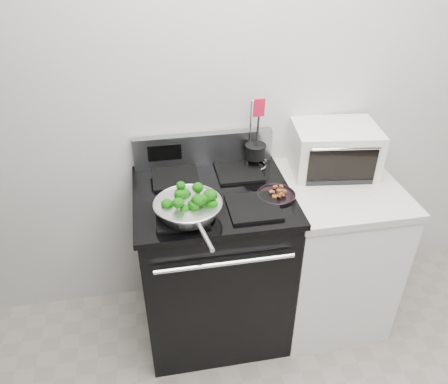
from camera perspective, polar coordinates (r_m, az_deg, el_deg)
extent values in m
cube|color=silver|center=(2.36, 4.40, 13.33)|extent=(4.00, 0.02, 2.70)
cube|color=black|center=(2.49, -1.36, -9.57)|extent=(0.76, 0.66, 0.92)
cube|color=black|center=(2.19, -1.52, -0.41)|extent=(0.79, 0.69, 0.03)
cube|color=#99999E|center=(2.40, -2.70, 5.65)|extent=(0.76, 0.05, 0.18)
cube|color=black|center=(2.03, -5.53, -2.98)|extent=(0.24, 0.24, 0.01)
cube|color=black|center=(2.07, 3.86, -2.00)|extent=(0.24, 0.24, 0.01)
cube|color=black|center=(2.31, -6.36, 1.93)|extent=(0.24, 0.24, 0.01)
cube|color=black|center=(2.35, 1.92, 2.70)|extent=(0.24, 0.24, 0.01)
cube|color=white|center=(2.66, 13.50, -7.84)|extent=(0.60, 0.66, 0.88)
cube|color=beige|center=(2.39, 14.91, 0.52)|extent=(0.62, 0.68, 0.04)
torus|color=silver|center=(1.98, -4.74, -1.43)|extent=(0.32, 0.32, 0.01)
cylinder|color=silver|center=(1.79, -2.49, -5.80)|extent=(0.05, 0.19, 0.02)
cylinder|color=black|center=(2.17, 6.82, -0.42)|extent=(0.19, 0.19, 0.01)
cylinder|color=black|center=(2.37, 4.12, 5.30)|extent=(0.11, 0.11, 0.07)
cylinder|color=black|center=(2.33, 4.21, 7.26)|extent=(0.01, 0.01, 0.24)
cube|color=red|center=(2.27, 4.38, 11.04)|extent=(0.06, 0.02, 0.10)
cube|color=silver|center=(2.46, 14.14, 5.53)|extent=(0.48, 0.39, 0.26)
cube|color=black|center=(2.33, 15.69, 3.37)|extent=(0.35, 0.05, 0.18)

